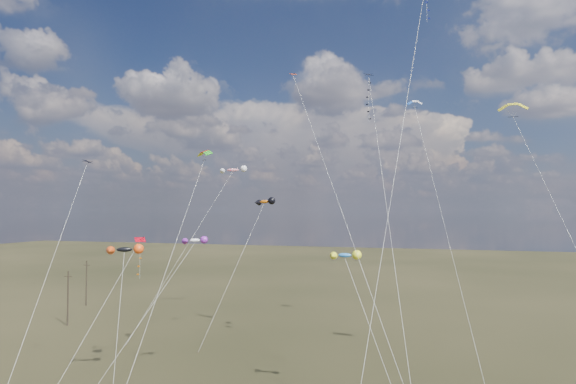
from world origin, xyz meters
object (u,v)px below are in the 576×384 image
(utility_pole_near, at_px, (68,298))
(utility_pole_far, at_px, (86,283))
(diamond_black_high, at_px, (371,113))
(parafoil_yellow, at_px, (513,105))
(novelty_black_orange, at_px, (124,250))

(utility_pole_near, height_order, utility_pole_far, same)
(utility_pole_near, distance_m, diamond_black_high, 52.61)
(parafoil_yellow, bearing_deg, novelty_black_orange, -159.75)
(diamond_black_high, xyz_separation_m, parafoil_yellow, (14.20, 1.42, 0.20))
(utility_pole_far, height_order, diamond_black_high, diamond_black_high)
(diamond_black_high, distance_m, novelty_black_orange, 28.91)
(utility_pole_near, xyz_separation_m, diamond_black_high, (46.28, -8.74, 23.44))
(diamond_black_high, bearing_deg, novelty_black_orange, -151.57)
(utility_pole_near, height_order, novelty_black_orange, novelty_black_orange)
(diamond_black_high, bearing_deg, parafoil_yellow, 5.73)
(novelty_black_orange, bearing_deg, diamond_black_high, 28.43)
(utility_pole_near, distance_m, utility_pole_far, 16.12)
(utility_pole_near, xyz_separation_m, utility_pole_far, (-8.00, 14.00, 0.00))
(utility_pole_near, bearing_deg, diamond_black_high, -10.69)
(utility_pole_far, relative_size, novelty_black_orange, 0.58)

